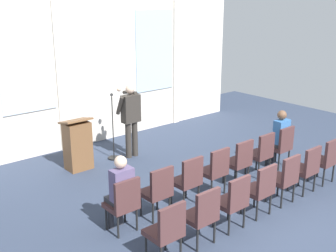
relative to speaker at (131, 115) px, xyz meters
name	(u,v)px	position (x,y,z in m)	size (l,w,h in m)	color
ground_plane	(274,223)	(0.04, -4.03, -1.00)	(14.34, 14.34, 0.00)	#2D384C
rear_partition	(97,66)	(0.07, 1.48, 0.95)	(9.01, 0.14, 3.88)	silver
speaker	(131,115)	(0.00, 0.00, 0.00)	(0.52, 0.69, 1.72)	#332D28
mic_stand	(114,145)	(-0.40, 0.14, -0.66)	(0.28, 0.28, 1.55)	black
lectern	(78,145)	(-1.31, 0.13, -0.45)	(0.60, 0.48, 1.16)	brown
chair_r0_c0	(124,202)	(-2.03, -2.65, -0.47)	(0.46, 0.44, 0.94)	black
audience_r0_c0	(120,189)	(-2.03, -2.57, -0.28)	(0.36, 0.39, 1.29)	#2D2D33
chair_r0_c1	(158,189)	(-1.34, -2.65, -0.47)	(0.46, 0.44, 0.94)	black
chair_r0_c2	(188,178)	(-0.65, -2.65, -0.47)	(0.46, 0.44, 0.94)	black
chair_r0_c3	(215,168)	(0.04, -2.65, -0.47)	(0.46, 0.44, 0.94)	black
chair_r0_c4	(240,160)	(0.73, -2.65, -0.47)	(0.46, 0.44, 0.94)	black
chair_r0_c5	(261,152)	(1.42, -2.65, -0.47)	(0.46, 0.44, 0.94)	black
chair_r0_c6	(281,144)	(2.11, -2.65, -0.47)	(0.46, 0.44, 0.94)	black
audience_r0_c6	(279,135)	(2.11, -2.57, -0.28)	(0.36, 0.39, 1.29)	#2D2D33
chair_r1_c0	(167,229)	(-2.03, -3.71, -0.47)	(0.46, 0.44, 0.94)	black
chair_r1_c1	(202,213)	(-1.34, -3.71, -0.47)	(0.46, 0.44, 0.94)	black
chair_r1_c2	(233,199)	(-0.65, -3.71, -0.47)	(0.46, 0.44, 0.94)	black
chair_r1_c3	(261,187)	(0.04, -3.71, -0.47)	(0.46, 0.44, 0.94)	black
chair_r1_c4	(285,176)	(0.73, -3.71, -0.47)	(0.46, 0.44, 0.94)	black
chair_r1_c5	(306,167)	(1.42, -3.71, -0.47)	(0.46, 0.44, 0.94)	black
chair_r1_c6	(326,158)	(2.11, -3.71, -0.47)	(0.46, 0.44, 0.94)	black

